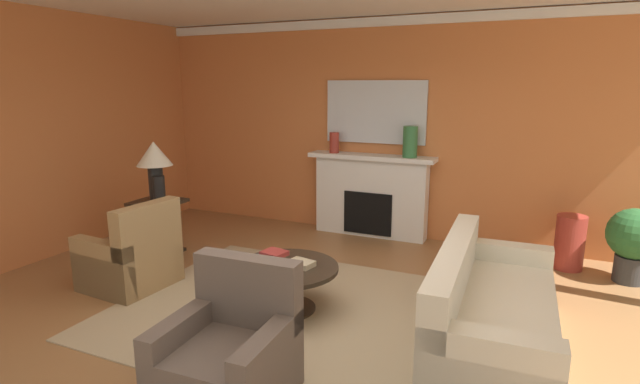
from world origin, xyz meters
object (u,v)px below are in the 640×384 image
Objects in this scene: armchair_facing_fireplace at (229,359)px; vase_mantel_left at (334,143)px; armchair_near_window at (132,259)px; table_lamp at (154,160)px; potted_plant at (634,239)px; vase_on_side_table at (159,190)px; vase_tall_corner at (570,242)px; side_table at (159,224)px; fireplace at (371,197)px; vase_mantel_right at (410,142)px; coffee_table at (286,277)px; sofa at (489,314)px; mantel_mirror at (375,112)px.

armchair_facing_fireplace is 4.18m from vase_mantel_left.
table_lamp reaches higher than armchair_near_window.
table_lamp reaches higher than potted_plant.
vase_on_side_table reaches higher than armchair_near_window.
side_table is at bearing -161.75° from vase_tall_corner.
armchair_facing_fireplace is at bearing -40.13° from table_lamp.
table_lamp is at bearing -165.40° from potted_plant.
vase_mantel_left is at bearing 66.71° from armchair_near_window.
vase_on_side_table reaches higher than potted_plant.
vase_on_side_table is 5.44m from potted_plant.
fireplace is at bearing 40.30° from side_table.
table_lamp reaches higher than vase_on_side_table.
table_lamp is 0.90× the size of potted_plant.
fireplace reaches higher than vase_on_side_table.
armchair_facing_fireplace is 3.44m from table_lamp.
armchair_near_window is 1.27× the size of table_lamp.
armchair_facing_fireplace is 2.72× the size of vase_on_side_table.
coffee_table is at bearing -101.26° from vase_mantel_right.
sofa is 4.02m from vase_on_side_table.
sofa is 2.36m from vase_tall_corner.
table_lamp is at bearing 116.27° from armchair_near_window.
armchair_near_window is at bearing -174.15° from coffee_table.
vase_mantel_left reaches higher than vase_tall_corner.
vase_tall_corner is 1.85× the size of vase_on_side_table.
sofa is at bearing 2.12° from coffee_table.
potted_plant is (4.90, 2.34, 0.19)m from armchair_near_window.
table_lamp is at bearing 141.34° from vase_on_side_table.
potted_plant is (2.83, 3.53, 0.19)m from armchair_facing_fireplace.
vase_mantel_left is 3.82m from potted_plant.
fireplace is 1.21m from mantel_mirror.
side_table is (-2.20, -1.99, -1.36)m from mantel_mirror.
vase_mantel_right is at bearing 50.36° from armchair_near_window.
armchair_near_window is at bearing -120.67° from mantel_mirror.
armchair_near_window is 2.39m from armchair_facing_fireplace.
sofa is (1.88, -2.56, -0.26)m from fireplace.
vase_mantel_left is at bearing 47.73° from table_lamp.
coffee_table is at bearing -18.76° from table_lamp.
mantel_mirror reaches higher than vase_on_side_table.
table_lamp is 2.14× the size of vase_on_side_table.
sofa is 2.83× the size of table_lamp.
armchair_facing_fireplace is at bearing -29.97° from armchair_near_window.
vase_mantel_right is at bearing 170.77° from potted_plant.
armchair_facing_fireplace is 1.27× the size of table_lamp.
table_lamp is at bearing -132.27° from vase_mantel_left.
fireplace reaches higher than armchair_near_window.
vase_mantel_left reaches higher than sofa.
fireplace is 2.90m from side_table.
mantel_mirror is (0.00, 0.12, 1.20)m from fireplace.
potted_plant is (5.36, 1.40, -0.73)m from table_lamp.
mantel_mirror is 3.27m from side_table.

